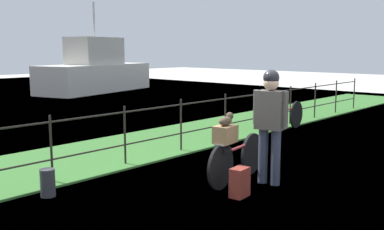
# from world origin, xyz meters

# --- Properties ---
(ground_plane) EXTENTS (60.00, 60.00, 0.00)m
(ground_plane) POSITION_xyz_m (0.00, 0.00, 0.00)
(ground_plane) COLOR beige
(grass_strip) EXTENTS (27.00, 2.40, 0.03)m
(grass_strip) POSITION_xyz_m (0.00, 3.25, 0.01)
(grass_strip) COLOR #38702D
(grass_strip) RESTS_ON ground
(iron_fence) EXTENTS (18.04, 0.04, 1.02)m
(iron_fence) POSITION_xyz_m (-0.00, 2.32, 0.59)
(iron_fence) COLOR #28231E
(iron_fence) RESTS_ON ground
(bicycle_main) EXTENTS (1.61, 0.29, 0.65)m
(bicycle_main) POSITION_xyz_m (-0.18, 0.34, 0.35)
(bicycle_main) COLOR black
(bicycle_main) RESTS_ON ground
(wooden_crate) EXTENTS (0.36, 0.29, 0.25)m
(wooden_crate) POSITION_xyz_m (-0.52, 0.30, 0.78)
(wooden_crate) COLOR #A87F51
(wooden_crate) RESTS_ON bicycle_main
(terrier_dog) EXTENTS (0.32, 0.18, 0.18)m
(terrier_dog) POSITION_xyz_m (-0.49, 0.30, 0.98)
(terrier_dog) COLOR #4C3D2D
(terrier_dog) RESTS_ON wooden_crate
(cyclist_person) EXTENTS (0.31, 0.54, 1.68)m
(cyclist_person) POSITION_xyz_m (0.05, -0.08, 1.00)
(cyclist_person) COLOR #383D51
(cyclist_person) RESTS_ON ground
(backpack_on_paving) EXTENTS (0.30, 0.21, 0.40)m
(backpack_on_paving) POSITION_xyz_m (-0.71, -0.11, 0.20)
(backpack_on_paving) COLOR maroon
(backpack_on_paving) RESTS_ON ground
(mooring_bollard) EXTENTS (0.20, 0.20, 0.38)m
(mooring_bollard) POSITION_xyz_m (-2.44, 1.82, 0.19)
(mooring_bollard) COLOR #38383D
(mooring_bollard) RESTS_ON ground
(bicycle_parked) EXTENTS (1.65, 0.22, 0.68)m
(bicycle_parked) POSITION_xyz_m (4.03, 1.91, 0.36)
(bicycle_parked) COLOR black
(bicycle_parked) RESTS_ON ground
(moored_boat_near) EXTENTS (6.33, 3.56, 4.11)m
(moored_boat_near) POSITION_xyz_m (6.97, 13.79, 0.93)
(moored_boat_near) COLOR silver
(moored_boat_near) RESTS_ON ground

